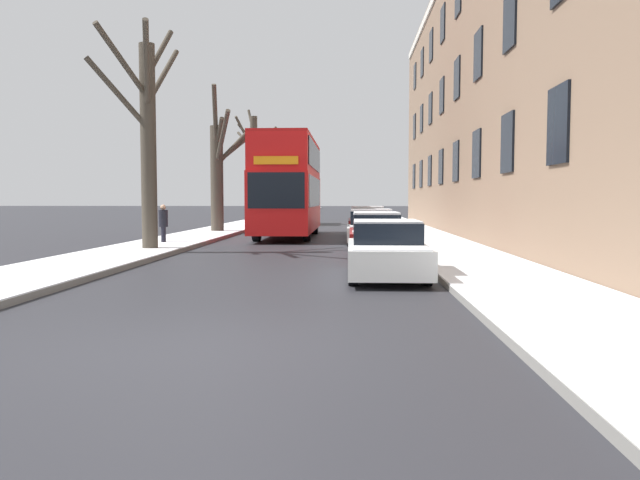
% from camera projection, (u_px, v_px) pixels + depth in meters
% --- Properties ---
extents(ground_plane, '(320.00, 320.00, 0.00)m').
position_uv_depth(ground_plane, '(195.00, 347.00, 7.56)').
color(ground_plane, '#28282D').
extents(sidewalk_left, '(2.87, 130.00, 0.16)m').
position_uv_depth(sidewalk_left, '(277.00, 217.00, 60.63)').
color(sidewalk_left, slate).
rests_on(sidewalk_left, ground).
extents(sidewalk_right, '(2.87, 130.00, 0.16)m').
position_uv_depth(sidewalk_right, '(385.00, 217.00, 60.13)').
color(sidewalk_right, slate).
rests_on(sidewalk_right, ground).
extents(terrace_facade_right, '(9.10, 41.99, 13.81)m').
position_uv_depth(terrace_facade_right, '(544.00, 93.00, 29.95)').
color(terrace_facade_right, '#7A604C').
rests_on(terrace_facade_right, ground).
extents(bare_tree_left_0, '(2.63, 4.63, 7.65)m').
position_uv_depth(bare_tree_left_0, '(147.00, 134.00, 20.70)').
color(bare_tree_left_0, '#423A30').
rests_on(bare_tree_left_0, ground).
extents(bare_tree_left_1, '(2.08, 3.62, 7.49)m').
position_uv_depth(bare_tree_left_1, '(219.00, 170.00, 32.25)').
color(bare_tree_left_1, '#423A30').
rests_on(bare_tree_left_1, ground).
extents(bare_tree_left_2, '(3.10, 3.71, 8.10)m').
position_uv_depth(bare_tree_left_2, '(253.00, 165.00, 43.42)').
color(bare_tree_left_2, '#423A30').
rests_on(bare_tree_left_2, ground).
extents(double_decker_bus, '(2.53, 10.07, 4.58)m').
position_uv_depth(double_decker_bus, '(289.00, 183.00, 29.34)').
color(double_decker_bus, red).
rests_on(double_decker_bus, ground).
extents(parked_car_0, '(1.74, 4.17, 1.32)m').
position_uv_depth(parked_car_0, '(386.00, 251.00, 14.18)').
color(parked_car_0, silver).
rests_on(parked_car_0, ground).
extents(parked_car_1, '(1.69, 4.24, 1.39)m').
position_uv_depth(parked_car_1, '(376.00, 235.00, 19.90)').
color(parked_car_1, maroon).
rests_on(parked_car_1, ground).
extents(parked_car_2, '(1.89, 4.03, 1.41)m').
position_uv_depth(parked_car_2, '(371.00, 228.00, 24.87)').
color(parked_car_2, silver).
rests_on(parked_car_2, ground).
extents(parked_car_3, '(1.81, 4.24, 1.45)m').
position_uv_depth(parked_car_3, '(367.00, 222.00, 30.28)').
color(parked_car_3, maroon).
rests_on(parked_car_3, ground).
extents(oncoming_van, '(2.00, 5.41, 2.44)m').
position_uv_depth(oncoming_van, '(298.00, 206.00, 44.54)').
color(oncoming_van, white).
rests_on(oncoming_van, ground).
extents(pedestrian_left_sidewalk, '(0.35, 0.35, 1.59)m').
position_uv_depth(pedestrian_left_sidewalk, '(163.00, 223.00, 23.85)').
color(pedestrian_left_sidewalk, black).
rests_on(pedestrian_left_sidewalk, ground).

